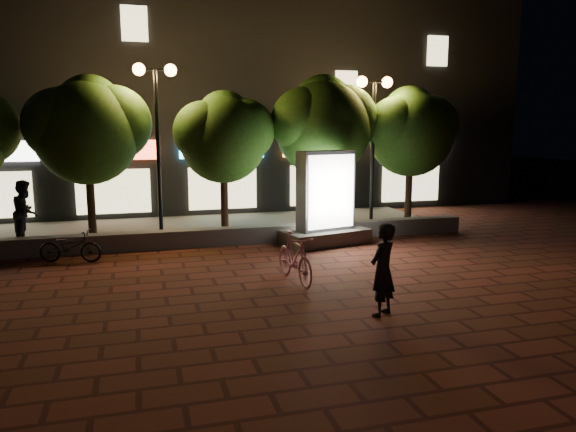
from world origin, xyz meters
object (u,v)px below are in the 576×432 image
object	(u,v)px
tree_far_right	(411,129)
scooter_pink	(295,258)
tree_mid	(224,134)
ad_kiosk	(325,207)
scooter_parked	(70,246)
rider	(383,270)
street_lamp_right	(374,113)
pedestrian	(25,212)
tree_right	(324,123)
street_lamp_left	(156,106)
tree_left	(88,126)

from	to	relation	value
tree_far_right	scooter_pink	world-z (taller)	tree_far_right
tree_mid	ad_kiosk	size ratio (longest dim) A/B	1.63
tree_far_right	ad_kiosk	size ratio (longest dim) A/B	1.72
ad_kiosk	scooter_parked	bearing A→B (deg)	-177.43
tree_far_right	rider	distance (m)	9.86
street_lamp_right	pedestrian	size ratio (longest dim) A/B	2.70
scooter_pink	tree_mid	bearing A→B (deg)	89.61
tree_right	tree_far_right	bearing A→B (deg)	-0.00
tree_mid	scooter_pink	distance (m)	6.32
rider	scooter_parked	size ratio (longest dim) A/B	1.10
tree_right	ad_kiosk	xyz separation A→B (m)	(-0.69, -2.15, -2.46)
street_lamp_left	ad_kiosk	bearing A→B (deg)	-22.00
scooter_pink	ad_kiosk	bearing A→B (deg)	54.11
tree_mid	street_lamp_right	distance (m)	5.00
tree_right	street_lamp_left	distance (m)	5.38
scooter_parked	rider	bearing A→B (deg)	-118.65
tree_far_right	scooter_parked	world-z (taller)	tree_far_right
tree_left	scooter_parked	world-z (taller)	tree_left
tree_far_right	street_lamp_left	world-z (taller)	street_lamp_left
tree_far_right	tree_left	bearing A→B (deg)	180.00
street_lamp_left	ad_kiosk	size ratio (longest dim) A/B	1.87
tree_far_right	street_lamp_right	world-z (taller)	street_lamp_right
tree_left	tree_far_right	bearing A→B (deg)	-0.00
tree_mid	rider	distance (m)	8.65
tree_left	tree_mid	size ratio (longest dim) A/B	1.09
tree_right	scooter_pink	world-z (taller)	tree_right
tree_right	street_lamp_right	xyz separation A→B (m)	(1.64, -0.26, 0.33)
tree_right	street_lamp_right	distance (m)	1.70
scooter_pink	pedestrian	bearing A→B (deg)	132.14
street_lamp_left	street_lamp_right	xyz separation A→B (m)	(7.00, 0.00, -0.13)
tree_far_right	rider	xyz separation A→B (m)	(-4.92, -8.17, -2.50)
tree_mid	ad_kiosk	xyz separation A→B (m)	(2.61, -2.15, -2.11)
street_lamp_left	ad_kiosk	distance (m)	5.82
tree_left	tree_mid	xyz separation A→B (m)	(4.00, -0.00, -0.23)
ad_kiosk	street_lamp_left	bearing A→B (deg)	158.00
street_lamp_right	ad_kiosk	size ratio (longest dim) A/B	1.80
tree_far_right	rider	world-z (taller)	tree_far_right
rider	pedestrian	world-z (taller)	pedestrian
tree_right	pedestrian	size ratio (longest dim) A/B	2.74
tree_left	pedestrian	bearing A→B (deg)	-179.26
street_lamp_right	scooter_parked	bearing A→B (deg)	-166.78
street_lamp_right	scooter_pink	world-z (taller)	street_lamp_right
street_lamp_left	scooter_parked	size ratio (longest dim) A/B	3.28
street_lamp_left	pedestrian	size ratio (longest dim) A/B	2.80
street_lamp_left	rider	xyz separation A→B (m)	(3.63, -7.90, -3.16)
tree_mid	scooter_parked	xyz separation A→B (m)	(-4.41, -2.46, -2.80)
ad_kiosk	scooter_pink	bearing A→B (deg)	-119.21
street_lamp_left	tree_mid	bearing A→B (deg)	7.31
street_lamp_left	scooter_pink	distance (m)	6.98
scooter_pink	scooter_parked	bearing A→B (deg)	140.62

